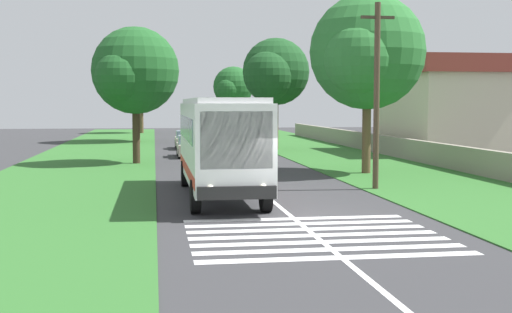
# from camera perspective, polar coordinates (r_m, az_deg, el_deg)

# --- Properties ---
(ground) EXTENTS (160.00, 160.00, 0.00)m
(ground) POSITION_cam_1_polar(r_m,az_deg,el_deg) (20.89, 3.38, -5.35)
(ground) COLOR #333335
(grass_verge_left) EXTENTS (120.00, 8.00, 0.04)m
(grass_verge_left) POSITION_cam_1_polar(r_m,az_deg,el_deg) (35.54, -14.84, -1.41)
(grass_verge_left) COLOR #2D6628
(grass_verge_left) RESTS_ON ground
(grass_verge_right) EXTENTS (120.00, 8.00, 0.04)m
(grass_verge_right) POSITION_cam_1_polar(r_m,az_deg,el_deg) (37.45, 10.97, -1.05)
(grass_verge_right) COLOR #2D6628
(grass_verge_right) RESTS_ON ground
(centre_line) EXTENTS (110.00, 0.16, 0.01)m
(centre_line) POSITION_cam_1_polar(r_m,az_deg,el_deg) (35.57, -1.59, -1.29)
(centre_line) COLOR silver
(centre_line) RESTS_ON ground
(coach_bus) EXTENTS (11.16, 2.62, 3.73)m
(coach_bus) POSITION_cam_1_polar(r_m,az_deg,el_deg) (26.02, -3.08, 1.34)
(coach_bus) COLOR white
(coach_bus) RESTS_ON ground
(zebra_crossing) EXTENTS (5.85, 6.80, 0.01)m
(zebra_crossing) POSITION_cam_1_polar(r_m,az_deg,el_deg) (18.62, 4.89, -6.55)
(zebra_crossing) COLOR silver
(zebra_crossing) RESTS_ON ground
(trailing_car_0) EXTENTS (4.30, 1.78, 1.43)m
(trailing_car_0) POSITION_cam_1_polar(r_m,az_deg,el_deg) (45.80, -5.47, 0.80)
(trailing_car_0) COLOR #B7A893
(trailing_car_0) RESTS_ON ground
(trailing_car_1) EXTENTS (4.30, 1.78, 1.43)m
(trailing_car_1) POSITION_cam_1_polar(r_m,az_deg,el_deg) (54.05, -5.78, 1.35)
(trailing_car_1) COLOR #B7A893
(trailing_car_1) RESTS_ON ground
(trailing_car_2) EXTENTS (4.30, 1.78, 1.43)m
(trailing_car_2) POSITION_cam_1_polar(r_m,az_deg,el_deg) (59.82, -2.69, 1.66)
(trailing_car_2) COLOR navy
(trailing_car_2) RESTS_ON ground
(roadside_tree_left_0) EXTENTS (5.99, 5.09, 7.98)m
(roadside_tree_left_0) POSITION_cam_1_polar(r_m,az_deg,el_deg) (40.95, -10.15, 6.86)
(roadside_tree_left_0) COLOR #3D2D1E
(roadside_tree_left_0) RESTS_ON grass_verge_left
(roadside_tree_left_1) EXTENTS (8.48, 7.18, 9.81)m
(roadside_tree_left_1) POSITION_cam_1_polar(r_m,az_deg,el_deg) (64.28, -10.04, 6.61)
(roadside_tree_left_1) COLOR brown
(roadside_tree_left_1) RESTS_ON grass_verge_left
(roadside_tree_left_2) EXTENTS (5.89, 5.04, 8.52)m
(roadside_tree_left_2) POSITION_cam_1_polar(r_m,az_deg,el_deg) (83.04, -9.61, 5.99)
(roadside_tree_left_2) COLOR brown
(roadside_tree_left_2) RESTS_ON grass_verge_left
(roadside_tree_right_0) EXTENTS (6.31, 5.21, 8.51)m
(roadside_tree_right_0) POSITION_cam_1_polar(r_m,az_deg,el_deg) (52.56, 1.48, 6.91)
(roadside_tree_right_0) COLOR brown
(roadside_tree_right_0) RESTS_ON grass_verge_right
(roadside_tree_right_1) EXTENTS (6.86, 5.79, 8.99)m
(roadside_tree_right_1) POSITION_cam_1_polar(r_m,az_deg,el_deg) (35.15, 9.00, 8.34)
(roadside_tree_right_1) COLOR brown
(roadside_tree_right_1) RESTS_ON grass_verge_right
(roadside_tree_right_2) EXTENTS (5.60, 4.88, 8.00)m
(roadside_tree_right_2) POSITION_cam_1_polar(r_m,az_deg,el_deg) (83.40, -1.98, 5.74)
(roadside_tree_right_2) COLOR brown
(roadside_tree_right_2) RESTS_ON grass_verge_right
(utility_pole) EXTENTS (0.24, 1.40, 7.60)m
(utility_pole) POSITION_cam_1_polar(r_m,az_deg,el_deg) (28.55, 10.01, 5.24)
(utility_pole) COLOR #473828
(utility_pole) RESTS_ON grass_verge_right
(roadside_wall) EXTENTS (70.00, 0.40, 1.30)m
(roadside_wall) POSITION_cam_1_polar(r_m,az_deg,el_deg) (43.25, 13.03, 0.53)
(roadside_wall) COLOR gray
(roadside_wall) RESTS_ON grass_verge_right
(roadside_building) EXTENTS (11.29, 7.83, 6.78)m
(roadside_building) POSITION_cam_1_polar(r_m,az_deg,el_deg) (51.30, 15.58, 4.17)
(roadside_building) COLOR beige
(roadside_building) RESTS_ON ground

